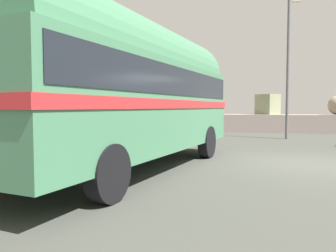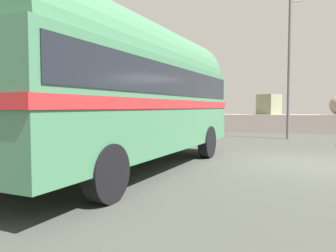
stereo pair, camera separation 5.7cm
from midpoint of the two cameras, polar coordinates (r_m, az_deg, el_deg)
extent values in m
cube|color=#3D3F39|center=(9.72, 22.87, -6.12)|extent=(32.00, 26.00, 0.02)
cube|color=gray|center=(21.34, 17.44, 0.44)|extent=(31.36, 1.80, 1.10)
cube|color=gray|center=(23.79, -16.09, 2.92)|extent=(0.91, 0.88, 0.71)
cube|color=tan|center=(22.81, -6.87, 3.20)|extent=(1.10, 1.11, 0.86)
cube|color=gray|center=(21.86, -0.41, 3.74)|extent=(1.53, 1.55, 1.25)
sphere|color=gray|center=(21.24, 7.32, 3.44)|extent=(1.04, 1.04, 1.04)
cube|color=gray|center=(21.56, 16.76, 3.61)|extent=(1.56, 1.58, 1.26)
cylinder|color=black|center=(10.94, -4.49, -2.26)|extent=(0.46, 1.00, 0.96)
cylinder|color=black|center=(10.07, 6.61, -2.76)|extent=(0.46, 1.00, 0.96)
cylinder|color=black|center=(6.88, -25.95, -5.88)|extent=(0.46, 1.00, 0.96)
cylinder|color=black|center=(5.40, -10.61, -8.07)|extent=(0.46, 1.00, 0.96)
cube|color=#417855|center=(8.08, -6.55, 3.39)|extent=(4.01, 8.71, 2.10)
cylinder|color=#417855|center=(8.15, -6.59, 10.79)|extent=(3.75, 8.34, 2.20)
cube|color=red|center=(8.08, -6.55, 3.76)|extent=(4.07, 8.80, 0.20)
cube|color=black|center=(8.10, -6.57, 7.48)|extent=(3.98, 8.39, 0.64)
cube|color=silver|center=(11.98, 4.00, -0.80)|extent=(2.27, 0.61, 0.28)
cylinder|color=#5B5B60|center=(16.94, 19.95, 9.41)|extent=(0.14, 0.14, 6.84)
cube|color=beige|center=(18.13, 21.29, 19.67)|extent=(0.44, 0.24, 0.18)
camera|label=1|loc=(0.03, -90.18, -0.01)|focal=35.22mm
camera|label=2|loc=(0.03, 89.82, 0.01)|focal=35.22mm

